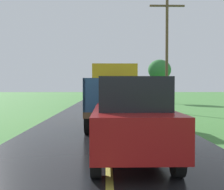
{
  "coord_description": "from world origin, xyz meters",
  "views": [
    {
      "loc": [
        -0.06,
        -0.96,
        1.79
      ],
      "look_at": [
        0.24,
        12.62,
        1.4
      ],
      "focal_mm": 44.12,
      "sensor_mm": 36.0,
      "label": 1
    }
  ],
  "objects_px": {
    "banana_truck_near": "(115,94)",
    "following_car": "(131,118)",
    "roadside_tree_near_left": "(160,70)",
    "utility_pole_roadside": "(167,51)",
    "banana_truck_far": "(109,90)"
  },
  "relations": [
    {
      "from": "banana_truck_near",
      "to": "following_car",
      "type": "distance_m",
      "value": 6.15
    },
    {
      "from": "roadside_tree_near_left",
      "to": "following_car",
      "type": "relative_size",
      "value": 1.21
    },
    {
      "from": "roadside_tree_near_left",
      "to": "following_car",
      "type": "distance_m",
      "value": 25.73
    },
    {
      "from": "utility_pole_roadside",
      "to": "following_car",
      "type": "height_order",
      "value": "utility_pole_roadside"
    },
    {
      "from": "banana_truck_far",
      "to": "following_car",
      "type": "relative_size",
      "value": 1.42
    },
    {
      "from": "banana_truck_far",
      "to": "roadside_tree_near_left",
      "type": "xyz_separation_m",
      "value": [
        5.79,
        4.79,
        2.26
      ]
    },
    {
      "from": "utility_pole_roadside",
      "to": "banana_truck_far",
      "type": "bearing_deg",
      "value": 119.26
    },
    {
      "from": "roadside_tree_near_left",
      "to": "following_car",
      "type": "height_order",
      "value": "roadside_tree_near_left"
    },
    {
      "from": "banana_truck_near",
      "to": "utility_pole_roadside",
      "type": "relative_size",
      "value": 0.73
    },
    {
      "from": "banana_truck_near",
      "to": "roadside_tree_near_left",
      "type": "height_order",
      "value": "roadside_tree_near_left"
    },
    {
      "from": "banana_truck_far",
      "to": "utility_pole_roadside",
      "type": "relative_size",
      "value": 0.73
    },
    {
      "from": "banana_truck_far",
      "to": "roadside_tree_near_left",
      "type": "relative_size",
      "value": 1.18
    },
    {
      "from": "banana_truck_near",
      "to": "following_car",
      "type": "relative_size",
      "value": 1.42
    },
    {
      "from": "banana_truck_near",
      "to": "utility_pole_roadside",
      "type": "height_order",
      "value": "utility_pole_roadside"
    },
    {
      "from": "banana_truck_far",
      "to": "utility_pole_roadside",
      "type": "height_order",
      "value": "utility_pole_roadside"
    }
  ]
}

